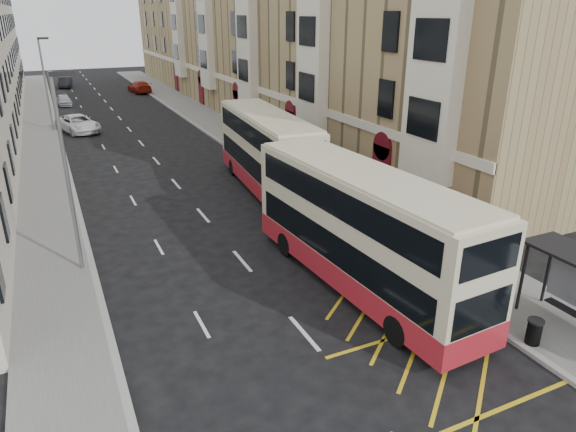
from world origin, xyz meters
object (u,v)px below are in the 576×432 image
car_silver (64,100)px  litter_bin (534,331)px  street_lamp_far (45,79)px  street_lamp_near (67,165)px  pedestrian_far (503,293)px  car_red (140,87)px  white_van (78,124)px  double_decker_rear (267,152)px  double_decker_front (361,230)px  car_dark (65,82)px  pedestrian_mid (470,260)px

car_silver → litter_bin: bearing=-81.4°
street_lamp_far → litter_bin: (12.70, -41.83, -4.04)m
street_lamp_near → car_silver: 44.66m
pedestrian_far → car_silver: 55.81m
car_red → white_van: bearing=61.6°
litter_bin → car_red: bearing=91.0°
street_lamp_near → pedestrian_far: street_lamp_near is taller
double_decker_rear → pedestrian_far: (1.78, -16.60, -1.30)m
double_decker_rear → white_van: double_decker_rear is taller
street_lamp_near → car_red: 52.77m
double_decker_front → car_silver: (-8.08, 50.45, -1.77)m
double_decker_front → street_lamp_near: bearing=145.1°
street_lamp_near → car_dark: street_lamp_near is taller
car_silver → street_lamp_far: bearing=-99.2°
double_decker_front → white_van: (-7.73, 34.71, -1.65)m
pedestrian_mid → car_silver: (-12.07, 52.22, -0.44)m
double_decker_front → white_van: double_decker_front is taller
street_lamp_near → pedestrian_mid: (13.77, -7.77, -3.55)m
street_lamp_near → street_lamp_far: 30.00m
double_decker_front → car_dark: double_decker_front is taller
pedestrian_mid → pedestrian_far: 2.59m
white_van → car_red: bearing=50.9°
street_lamp_far → litter_bin: size_ratio=9.20×
pedestrian_far → street_lamp_far: bearing=-71.4°
car_silver → double_decker_front: bearing=-83.4°
car_silver → car_red: (9.85, 6.90, 0.13)m
street_lamp_far → car_dark: 31.30m
pedestrian_far → car_dark: (-10.19, 71.15, -0.36)m
double_decker_front → car_silver: bearing=95.7°
street_lamp_far → car_red: size_ratio=1.49×
pedestrian_far → white_van: pedestrian_far is taller
pedestrian_mid → double_decker_front: bearing=131.4°
double_decker_front → street_lamp_far: bearing=101.8°
car_silver → car_red: car_red is taller
street_lamp_far → pedestrian_far: size_ratio=4.28×
street_lamp_far → double_decker_front: bearing=-74.8°
street_lamp_near → pedestrian_mid: bearing=-29.4°
double_decker_front → car_dark: (-7.03, 66.93, -1.69)m
car_silver → car_red: bearing=32.5°
car_red → litter_bin: bearing=85.4°
litter_bin → car_dark: car_dark is taller
white_van → car_red: (9.50, 22.63, 0.01)m
double_decker_rear → white_van: bearing=116.9°
double_decker_front → car_dark: size_ratio=2.73×
street_lamp_far → car_dark: size_ratio=1.82×
double_decker_front → car_dark: bearing=92.6°
street_lamp_far → car_red: bearing=61.6°
litter_bin → car_dark: bearing=97.8°
double_decker_front → car_red: size_ratio=2.24×
street_lamp_far → car_silver: size_ratio=2.12×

